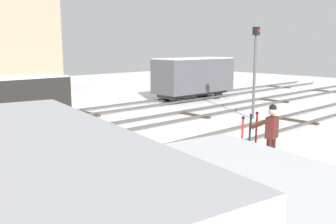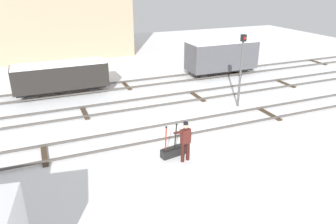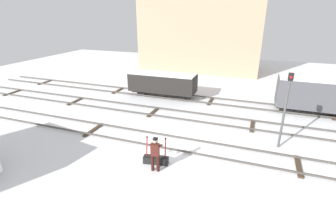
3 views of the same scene
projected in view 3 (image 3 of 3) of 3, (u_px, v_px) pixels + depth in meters
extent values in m
plane|color=white|center=(182.00, 146.00, 14.03)|extent=(60.00, 60.00, 0.00)
cube|color=#4C4742|center=(179.00, 150.00, 13.35)|extent=(44.00, 0.07, 0.10)
cube|color=#4C4742|center=(186.00, 138.00, 14.61)|extent=(44.00, 0.07, 0.10)
cube|color=#423323|center=(94.00, 130.00, 15.88)|extent=(0.24, 1.94, 0.08)
cube|color=#423323|center=(299.00, 166.00, 12.14)|extent=(0.24, 1.94, 0.08)
cube|color=#4C4742|center=(197.00, 121.00, 16.90)|extent=(44.00, 0.07, 0.10)
cube|color=#4C4742|center=(202.00, 114.00, 18.16)|extent=(44.00, 0.07, 0.10)
cube|color=#423323|center=(13.00, 93.00, 23.18)|extent=(0.24, 1.94, 0.08)
cube|color=#423323|center=(76.00, 101.00, 20.93)|extent=(0.24, 1.94, 0.08)
cube|color=#423323|center=(153.00, 112.00, 18.69)|extent=(0.24, 1.94, 0.08)
cube|color=#423323|center=(252.00, 126.00, 16.44)|extent=(0.24, 1.94, 0.08)
cube|color=#4C4742|center=(209.00, 103.00, 20.28)|extent=(44.00, 0.07, 0.10)
cube|color=#4C4742|center=(212.00, 98.00, 21.53)|extent=(44.00, 0.07, 0.10)
cube|color=#423323|center=(45.00, 82.00, 26.56)|extent=(0.24, 1.94, 0.08)
cube|color=#423323|center=(118.00, 91.00, 23.75)|extent=(0.24, 1.94, 0.08)
cube|color=#423323|center=(210.00, 101.00, 20.94)|extent=(0.24, 1.94, 0.08)
cube|color=#423323|center=(331.00, 115.00, 18.13)|extent=(0.24, 1.94, 0.08)
cube|color=black|center=(156.00, 160.00, 12.39)|extent=(1.28, 0.57, 0.36)
cube|color=black|center=(156.00, 156.00, 12.31)|extent=(1.13, 0.39, 0.06)
cylinder|color=red|center=(147.00, 147.00, 12.20)|extent=(0.12, 0.07, 1.05)
sphere|color=black|center=(147.00, 137.00, 12.00)|extent=(0.09, 0.09, 0.09)
cylinder|color=black|center=(157.00, 148.00, 12.12)|extent=(0.15, 0.08, 1.05)
sphere|color=black|center=(157.00, 138.00, 11.92)|extent=(0.09, 0.09, 0.09)
cylinder|color=red|center=(165.00, 148.00, 12.05)|extent=(0.09, 0.07, 1.05)
sphere|color=black|center=(166.00, 139.00, 11.85)|extent=(0.09, 0.09, 0.09)
cylinder|color=#351511|center=(153.00, 163.00, 11.75)|extent=(0.15, 0.15, 0.83)
cylinder|color=#351511|center=(158.00, 163.00, 11.71)|extent=(0.15, 0.15, 0.83)
cube|color=#4C1E19|center=(155.00, 150.00, 11.46)|extent=(0.42, 0.30, 0.59)
sphere|color=tan|center=(155.00, 141.00, 11.30)|extent=(0.23, 0.23, 0.23)
sphere|color=black|center=(155.00, 139.00, 11.26)|extent=(0.20, 0.20, 0.20)
cylinder|color=#4C1E19|center=(152.00, 145.00, 11.68)|extent=(0.20, 0.55, 0.36)
cylinder|color=#4C1E19|center=(161.00, 145.00, 11.61)|extent=(0.20, 0.55, 0.36)
cylinder|color=#4C4C4C|center=(284.00, 115.00, 13.25)|extent=(0.12, 0.12, 3.80)
cube|color=black|center=(291.00, 77.00, 12.47)|extent=(0.24, 0.24, 0.36)
sphere|color=red|center=(291.00, 77.00, 12.36)|extent=(0.14, 0.14, 0.14)
cube|color=tan|center=(202.00, 35.00, 31.46)|extent=(14.50, 6.81, 8.52)
cube|color=#2D2B28|center=(163.00, 92.00, 22.17)|extent=(5.51, 1.24, 0.20)
cube|color=black|center=(163.00, 83.00, 21.86)|extent=(5.81, 2.02, 1.48)
cube|color=white|center=(163.00, 74.00, 21.57)|extent=(5.69, 1.94, 0.06)
cylinder|color=black|center=(141.00, 92.00, 22.30)|extent=(0.70, 0.11, 0.70)
cylinder|color=black|center=(146.00, 89.00, 23.24)|extent=(0.70, 0.11, 0.70)
cylinder|color=black|center=(181.00, 96.00, 21.13)|extent=(0.70, 0.11, 0.70)
cylinder|color=black|center=(185.00, 93.00, 22.08)|extent=(0.70, 0.11, 0.70)
cube|color=#2D2B28|center=(313.00, 108.00, 18.39)|extent=(5.08, 1.25, 0.20)
cube|color=#4C4C51|center=(317.00, 94.00, 17.97)|extent=(5.35, 2.07, 2.03)
cube|color=white|center=(320.00, 80.00, 17.58)|extent=(5.24, 1.99, 0.06)
cylinder|color=black|center=(288.00, 109.00, 18.48)|extent=(0.70, 0.10, 0.70)
cylinder|color=black|center=(287.00, 104.00, 19.46)|extent=(0.70, 0.10, 0.70)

